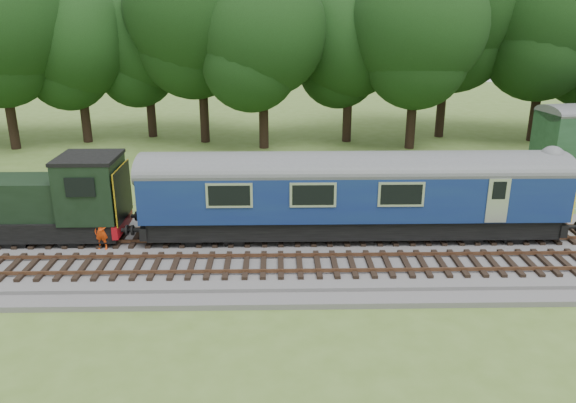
{
  "coord_description": "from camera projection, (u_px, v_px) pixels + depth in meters",
  "views": [
    {
      "loc": [
        0.54,
        -21.61,
        9.88
      ],
      "look_at": [
        1.02,
        1.4,
        2.0
      ],
      "focal_mm": 35.0,
      "sensor_mm": 36.0,
      "label": 1
    }
  ],
  "objects": [
    {
      "name": "ground",
      "position": [
        264.0,
        257.0,
        23.63
      ],
      "size": [
        120.0,
        120.0,
        0.0
      ],
      "primitive_type": "plane",
      "color": "#4E6C27",
      "rests_on": "ground"
    },
    {
      "name": "ballast",
      "position": [
        264.0,
        253.0,
        23.57
      ],
      "size": [
        70.0,
        7.0,
        0.35
      ],
      "primitive_type": "cube",
      "color": "#4C4C4F",
      "rests_on": "ground"
    },
    {
      "name": "track_north",
      "position": [
        265.0,
        235.0,
        24.82
      ],
      "size": [
        67.2,
        2.4,
        0.21
      ],
      "color": "black",
      "rests_on": "ballast"
    },
    {
      "name": "track_south",
      "position": [
        264.0,
        265.0,
        21.98
      ],
      "size": [
        67.2,
        2.4,
        0.21
      ],
      "color": "black",
      "rests_on": "ballast"
    },
    {
      "name": "fence",
      "position": [
        266.0,
        219.0,
        27.88
      ],
      "size": [
        64.0,
        0.12,
        1.0
      ],
      "primitive_type": null,
      "color": "#6B6054",
      "rests_on": "ground"
    },
    {
      "name": "tree_line",
      "position": [
        270.0,
        141.0,
        44.44
      ],
      "size": [
        70.0,
        8.0,
        18.0
      ],
      "primitive_type": null,
      "color": "black",
      "rests_on": "ground"
    },
    {
      "name": "dmu_railcar",
      "position": [
        353.0,
        188.0,
        24.18
      ],
      "size": [
        18.05,
        2.86,
        3.88
      ],
      "color": "black",
      "rests_on": "ground"
    },
    {
      "name": "shunter_loco",
      "position": [
        30.0,
        204.0,
        24.11
      ],
      "size": [
        8.91,
        2.6,
        3.38
      ],
      "color": "black",
      "rests_on": "ground"
    },
    {
      "name": "worker",
      "position": [
        101.0,
        231.0,
        23.35
      ],
      "size": [
        0.6,
        0.41,
        1.59
      ],
      "primitive_type": "imported",
      "rotation": [
        0.0,
        0.0,
        -0.06
      ],
      "color": "#EF410C",
      "rests_on": "ballast"
    }
  ]
}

